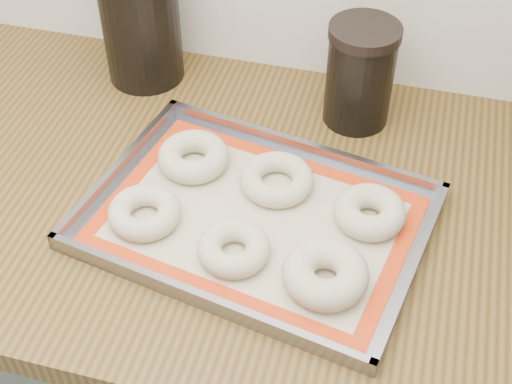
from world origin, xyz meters
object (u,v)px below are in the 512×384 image
(bagel_front_left, at_px, (144,212))
(bagel_back_right, at_px, (370,212))
(baking_tray, at_px, (256,219))
(canister_left, at_px, (140,19))
(bagel_front_mid, at_px, (234,248))
(canister_mid, at_px, (360,74))
(bagel_back_left, at_px, (193,157))
(bagel_front_right, at_px, (325,274))
(bagel_back_mid, at_px, (277,179))

(bagel_front_left, xyz_separation_m, bagel_back_right, (0.30, 0.08, 0.00))
(baking_tray, xyz_separation_m, canister_left, (-0.28, 0.29, 0.10))
(bagel_front_mid, height_order, bagel_back_right, bagel_back_right)
(baking_tray, bearing_deg, bagel_front_mid, -99.02)
(canister_left, xyz_separation_m, canister_mid, (0.37, -0.03, -0.02))
(bagel_back_left, bearing_deg, bagel_front_right, -36.25)
(bagel_back_right, xyz_separation_m, canister_left, (-0.43, 0.26, 0.09))
(bagel_back_mid, bearing_deg, bagel_front_mid, -99.35)
(bagel_front_left, distance_m, bagel_back_right, 0.31)
(baking_tray, height_order, bagel_back_right, bagel_back_right)
(canister_left, distance_m, canister_mid, 0.37)
(bagel_front_mid, relative_size, canister_mid, 0.57)
(bagel_back_mid, relative_size, bagel_back_right, 1.07)
(canister_left, bearing_deg, bagel_front_mid, -54.09)
(canister_mid, bearing_deg, bagel_front_mid, -107.55)
(bagel_back_left, height_order, bagel_back_mid, bagel_back_left)
(bagel_back_mid, xyz_separation_m, bagel_back_right, (0.14, -0.03, 0.00))
(bagel_back_mid, bearing_deg, canister_mid, 66.88)
(baking_tray, relative_size, bagel_back_mid, 4.77)
(bagel_front_left, xyz_separation_m, bagel_back_left, (0.03, 0.13, 0.00))
(canister_mid, bearing_deg, bagel_back_mid, -113.12)
(bagel_back_left, relative_size, bagel_back_right, 1.07)
(baking_tray, height_order, bagel_back_left, bagel_back_left)
(bagel_back_right, bearing_deg, canister_left, 149.22)
(bagel_front_right, xyz_separation_m, canister_left, (-0.39, 0.38, 0.08))
(bagel_front_mid, distance_m, bagel_back_mid, 0.15)
(bagel_back_right, relative_size, canister_mid, 0.59)
(canister_mid, bearing_deg, bagel_front_left, -128.47)
(bagel_front_right, distance_m, bagel_back_mid, 0.19)
(bagel_front_left, xyz_separation_m, bagel_back_mid, (0.16, 0.11, -0.00))
(bagel_front_left, relative_size, bagel_back_left, 0.95)
(bagel_back_left, bearing_deg, bagel_front_mid, -55.35)
(bagel_front_right, height_order, bagel_back_left, bagel_front_right)
(bagel_front_left, distance_m, canister_left, 0.37)
(bagel_front_right, bearing_deg, bagel_front_left, 170.19)
(bagel_front_right, height_order, canister_mid, canister_mid)
(bagel_back_left, bearing_deg, baking_tray, -35.51)
(bagel_back_left, height_order, canister_left, canister_left)
(baking_tray, height_order, bagel_back_mid, bagel_back_mid)
(bagel_front_mid, xyz_separation_m, bagel_front_right, (0.13, -0.01, 0.00))
(bagel_front_left, distance_m, bagel_back_left, 0.13)
(bagel_back_mid, distance_m, canister_left, 0.37)
(bagel_back_left, relative_size, canister_mid, 0.63)
(bagel_back_left, xyz_separation_m, canister_left, (-0.16, 0.21, 0.09))
(bagel_front_right, xyz_separation_m, bagel_back_mid, (-0.10, 0.16, -0.00))
(baking_tray, relative_size, bagel_front_right, 4.60)
(bagel_front_right, height_order, bagel_back_mid, bagel_front_right)
(bagel_front_mid, bearing_deg, canister_mid, 72.45)
(bagel_back_mid, bearing_deg, bagel_front_left, -145.17)
(baking_tray, xyz_separation_m, bagel_back_right, (0.15, 0.04, 0.02))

